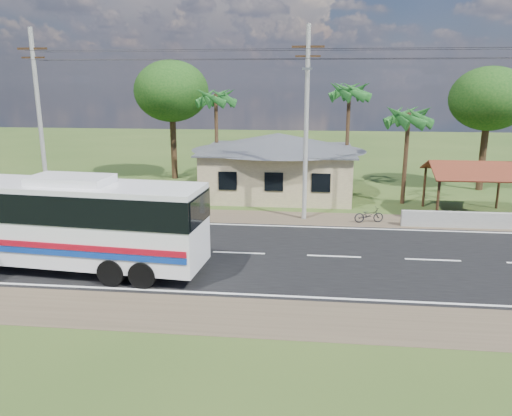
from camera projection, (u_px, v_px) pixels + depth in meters
The scene contains 13 objects.
ground at pixel (239, 253), 23.84m from camera, with size 120.00×120.00×0.00m, color #2B4719.
road at pixel (239, 253), 23.83m from camera, with size 120.00×16.00×0.03m.
house at pixel (278, 158), 35.58m from camera, with size 12.40×10.00×5.00m.
waiting_shed at pixel (472, 171), 29.98m from camera, with size 5.20×4.48×3.35m.
concrete_barrier at pixel (465, 220), 27.86m from camera, with size 7.00×0.30×0.90m, color #9E9E99.
utility_poles at pixel (300, 121), 28.36m from camera, with size 32.80×2.22×11.00m.
palm_near at pixel (409, 117), 32.01m from camera, with size 2.80×2.80×6.70m.
palm_mid at pixel (349, 92), 36.34m from camera, with size 2.80×2.80×8.20m.
palm_far at pixel (216, 98), 37.99m from camera, with size 2.80×2.80×7.70m.
tree_behind_house at pixel (171, 92), 40.22m from camera, with size 6.00×6.00×9.61m.
tree_behind_shed at pixel (489, 99), 35.90m from camera, with size 5.60×5.60×9.02m.
coach_bus at pixel (51, 216), 21.37m from camera, with size 13.64×4.00×4.17m.
motorcycle at pixel (369, 215), 28.86m from camera, with size 0.59×1.70×0.90m, color black.
Camera 1 is at (3.24, -22.32, 8.05)m, focal length 35.00 mm.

